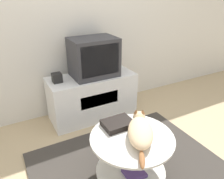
% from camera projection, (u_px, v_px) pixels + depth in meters
% --- Properties ---
extents(ground_plane, '(12.00, 12.00, 0.00)m').
position_uv_depth(ground_plane, '(137.00, 178.00, 1.94)').
color(ground_plane, tan).
extents(wall_back, '(8.00, 0.05, 2.60)m').
position_uv_depth(wall_back, '(72.00, 9.00, 2.55)').
color(wall_back, silver).
rests_on(wall_back, ground_plane).
extents(rug, '(1.70, 1.58, 0.02)m').
position_uv_depth(rug, '(137.00, 177.00, 1.93)').
color(rug, '#3D3833').
rests_on(rug, ground_plane).
extents(tv_stand, '(1.07, 0.46, 0.56)m').
position_uv_depth(tv_stand, '(92.00, 96.00, 2.77)').
color(tv_stand, white).
rests_on(tv_stand, ground_plane).
extents(tv, '(0.54, 0.39, 0.46)m').
position_uv_depth(tv, '(94.00, 57.00, 2.58)').
color(tv, '#333338').
rests_on(tv, tv_stand).
extents(speaker, '(0.10, 0.10, 0.10)m').
position_uv_depth(speaker, '(57.00, 78.00, 2.46)').
color(speaker, black).
rests_on(speaker, tv_stand).
extents(coffee_table, '(0.67, 0.67, 0.45)m').
position_uv_depth(coffee_table, '(131.00, 154.00, 1.79)').
color(coffee_table, '#B2B2B7').
rests_on(coffee_table, rug).
extents(dvd_box, '(0.25, 0.19, 0.05)m').
position_uv_depth(dvd_box, '(118.00, 124.00, 1.84)').
color(dvd_box, black).
rests_on(dvd_box, coffee_table).
extents(cat, '(0.39, 0.54, 0.13)m').
position_uv_depth(cat, '(140.00, 131.00, 1.69)').
color(cat, beige).
rests_on(cat, coffee_table).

